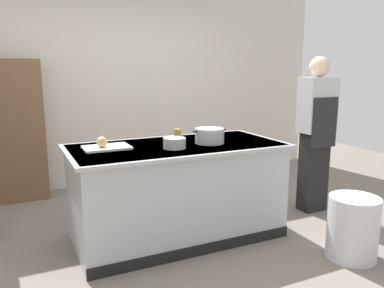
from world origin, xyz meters
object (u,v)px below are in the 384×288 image
(trash_bin, at_px, (353,228))
(person_chef, at_px, (316,131))
(juice_cup, at_px, (178,134))
(mixing_bowl, at_px, (175,143))
(stock_pot, at_px, (210,136))
(onion, at_px, (102,142))

(trash_bin, distance_m, person_chef, 1.32)
(juice_cup, distance_m, trash_bin, 1.81)
(mixing_bowl, bearing_deg, stock_pot, 11.36)
(onion, height_order, trash_bin, onion)
(mixing_bowl, height_order, trash_bin, mixing_bowl)
(stock_pot, relative_size, person_chef, 0.20)
(mixing_bowl, height_order, juice_cup, juice_cup)
(juice_cup, bearing_deg, trash_bin, -51.36)
(stock_pot, distance_m, mixing_bowl, 0.40)
(stock_pot, distance_m, juice_cup, 0.38)
(stock_pot, relative_size, juice_cup, 3.39)
(mixing_bowl, relative_size, trash_bin, 0.37)
(onion, xyz_separation_m, person_chef, (2.34, -0.09, -0.05))
(stock_pot, bearing_deg, person_chef, 2.52)
(trash_bin, bearing_deg, onion, 148.69)
(mixing_bowl, distance_m, trash_bin, 1.68)
(onion, relative_size, trash_bin, 0.17)
(onion, bearing_deg, juice_cup, 13.27)
(onion, bearing_deg, stock_pot, -8.53)
(person_chef, bearing_deg, trash_bin, 142.69)
(trash_bin, bearing_deg, stock_pot, 131.52)
(trash_bin, bearing_deg, mixing_bowl, 144.48)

